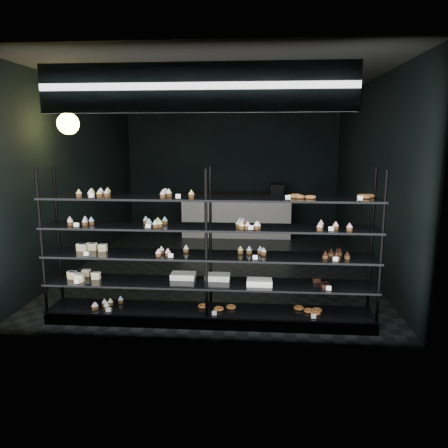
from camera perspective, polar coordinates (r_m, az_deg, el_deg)
The scene contains 5 objects.
room at distance 7.57m, azimuth -0.40°, elevation 6.20°, with size 5.01×6.01×3.20m.
display_shelf at distance 5.35m, azimuth -2.35°, elevation -6.43°, with size 4.00×0.50×1.91m.
signage at distance 4.67m, azimuth -3.69°, elevation 17.37°, with size 3.30×0.05×0.50m.
pendant_lamp at distance 6.68m, azimuth -19.69°, elevation 12.26°, with size 0.30×0.30×0.88m.
service_counter at distance 10.18m, azimuth 1.72°, elevation 1.19°, with size 2.59×0.65×1.23m.
Camera 1 is at (0.66, -7.52, 2.23)m, focal length 35.00 mm.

